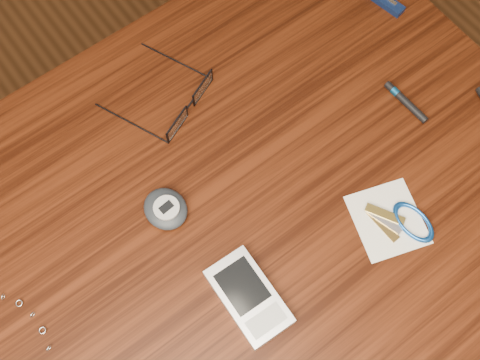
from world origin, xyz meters
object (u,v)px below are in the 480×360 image
(desk, at_px, (215,252))
(eyeglasses, at_px, (186,104))
(pedometer, at_px, (166,209))
(notepad_keys, at_px, (401,221))
(pda_phone, at_px, (249,297))

(desk, bearing_deg, eyeglasses, 65.27)
(eyeglasses, height_order, pedometer, eyeglasses)
(desk, distance_m, pedometer, 0.13)
(pedometer, xyz_separation_m, notepad_keys, (0.24, -0.20, -0.01))
(pedometer, relative_size, notepad_keys, 0.56)
(pda_phone, xyz_separation_m, pedometer, (-0.02, 0.16, 0.00))
(pda_phone, distance_m, pedometer, 0.16)
(desk, height_order, pda_phone, pda_phone)
(notepad_keys, bearing_deg, eyeglasses, 112.40)
(desk, bearing_deg, notepad_keys, -34.11)
(pda_phone, relative_size, pedometer, 1.76)
(pda_phone, bearing_deg, pedometer, 96.32)
(desk, xyz_separation_m, pedometer, (-0.03, 0.06, 0.11))
(desk, height_order, pedometer, pedometer)
(pedometer, distance_m, notepad_keys, 0.32)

